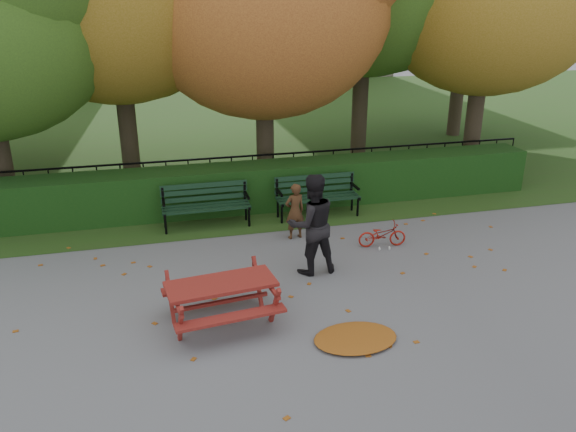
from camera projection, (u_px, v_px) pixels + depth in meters
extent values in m
plane|color=slate|center=(318.00, 304.00, 8.72)|extent=(90.00, 90.00, 0.00)
plane|color=#283E17|center=(210.00, 123.00, 21.37)|extent=(90.00, 90.00, 0.00)
cube|color=black|center=(260.00, 186.00, 12.60)|extent=(13.00, 0.90, 1.00)
cube|color=black|center=(253.00, 193.00, 13.48)|extent=(14.00, 0.04, 0.04)
cube|color=black|center=(252.00, 156.00, 13.15)|extent=(14.00, 0.04, 0.04)
cylinder|color=black|center=(122.00, 186.00, 12.64)|extent=(0.03, 0.03, 1.00)
cylinder|color=black|center=(253.00, 176.00, 13.33)|extent=(0.03, 0.03, 1.00)
cylinder|color=black|center=(371.00, 167.00, 14.02)|extent=(0.03, 0.03, 1.00)
cylinder|color=black|center=(494.00, 158.00, 14.82)|extent=(0.03, 0.03, 1.00)
cylinder|color=#2D231A|center=(0.00, 152.00, 12.22)|extent=(0.44, 0.44, 2.62)
cylinder|color=#2D231A|center=(127.00, 123.00, 13.83)|extent=(0.44, 0.44, 3.15)
cylinder|color=#2D231A|center=(265.00, 130.00, 13.93)|extent=(0.44, 0.44, 2.80)
ellipsoid|color=brown|center=(263.00, 0.00, 12.84)|extent=(6.00, 6.00, 5.40)
cylinder|color=#2D231A|center=(360.00, 102.00, 15.67)|extent=(0.44, 0.44, 3.50)
cylinder|color=#2D231A|center=(474.00, 117.00, 15.03)|extent=(0.44, 0.44, 2.97)
cylinder|color=#2D231A|center=(458.00, 89.00, 19.02)|extent=(0.44, 0.44, 3.15)
cube|color=black|center=(207.00, 210.00, 11.35)|extent=(1.80, 0.12, 0.04)
cube|color=black|center=(206.00, 207.00, 11.51)|extent=(1.80, 0.12, 0.04)
cube|color=black|center=(205.00, 204.00, 11.68)|extent=(1.80, 0.12, 0.04)
cube|color=black|center=(205.00, 198.00, 11.72)|extent=(1.80, 0.05, 0.10)
cube|color=black|center=(204.00, 191.00, 11.66)|extent=(1.80, 0.05, 0.10)
cube|color=black|center=(204.00, 185.00, 11.62)|extent=(1.80, 0.05, 0.10)
cube|color=black|center=(164.00, 212.00, 11.33)|extent=(0.05, 0.55, 0.06)
cube|color=black|center=(163.00, 197.00, 11.49)|extent=(0.05, 0.05, 0.41)
cylinder|color=black|center=(166.00, 224.00, 11.24)|extent=(0.05, 0.05, 0.44)
cylinder|color=black|center=(165.00, 218.00, 11.56)|extent=(0.05, 0.05, 0.44)
cube|color=black|center=(164.00, 202.00, 11.27)|extent=(0.05, 0.45, 0.04)
cube|color=black|center=(247.00, 205.00, 11.72)|extent=(0.05, 0.55, 0.06)
cube|color=black|center=(245.00, 190.00, 11.88)|extent=(0.05, 0.05, 0.41)
cylinder|color=black|center=(249.00, 217.00, 11.63)|extent=(0.05, 0.05, 0.44)
cylinder|color=black|center=(246.00, 211.00, 11.95)|extent=(0.05, 0.05, 0.44)
cube|color=black|center=(247.00, 195.00, 11.66)|extent=(0.05, 0.45, 0.04)
cube|color=black|center=(321.00, 200.00, 11.90)|extent=(1.80, 0.12, 0.04)
cube|color=black|center=(318.00, 198.00, 12.07)|extent=(1.80, 0.12, 0.04)
cube|color=black|center=(316.00, 195.00, 12.23)|extent=(1.80, 0.12, 0.04)
cube|color=black|center=(315.00, 189.00, 12.27)|extent=(1.80, 0.05, 0.10)
cube|color=black|center=(315.00, 182.00, 12.22)|extent=(1.80, 0.05, 0.10)
cube|color=black|center=(315.00, 177.00, 12.17)|extent=(1.80, 0.05, 0.10)
cube|color=black|center=(280.00, 202.00, 11.88)|extent=(0.05, 0.55, 0.06)
cube|color=black|center=(277.00, 188.00, 12.04)|extent=(0.05, 0.05, 0.41)
cylinder|color=black|center=(282.00, 214.00, 11.79)|extent=(0.05, 0.05, 0.44)
cylinder|color=black|center=(278.00, 208.00, 12.11)|extent=(0.05, 0.05, 0.44)
cube|color=black|center=(279.00, 193.00, 11.82)|extent=(0.05, 0.45, 0.04)
cube|color=black|center=(355.00, 195.00, 12.27)|extent=(0.05, 0.55, 0.06)
cube|color=black|center=(351.00, 182.00, 12.43)|extent=(0.05, 0.05, 0.41)
cylinder|color=black|center=(358.00, 207.00, 12.18)|extent=(0.05, 0.05, 0.44)
cylinder|color=black|center=(352.00, 201.00, 12.50)|extent=(0.05, 0.05, 0.44)
cube|color=black|center=(355.00, 186.00, 12.21)|extent=(0.05, 0.45, 0.04)
cube|color=maroon|center=(221.00, 284.00, 8.00)|extent=(1.62, 0.83, 0.05)
cube|color=maroon|center=(231.00, 318.00, 7.65)|extent=(1.57, 0.40, 0.04)
cube|color=maroon|center=(213.00, 284.00, 8.55)|extent=(1.57, 0.40, 0.04)
cube|color=maroon|center=(181.00, 325.00, 7.55)|extent=(0.10, 0.45, 0.76)
cube|color=maroon|center=(170.00, 298.00, 8.22)|extent=(0.10, 0.45, 0.76)
cube|color=maroon|center=(174.00, 297.00, 7.80)|extent=(0.19, 1.16, 0.05)
cube|color=maroon|center=(275.00, 306.00, 8.00)|extent=(0.10, 0.45, 0.76)
cube|color=maroon|center=(258.00, 282.00, 8.67)|extent=(0.10, 0.45, 0.76)
cube|color=maroon|center=(266.00, 280.00, 8.25)|extent=(0.19, 1.16, 0.05)
cube|color=maroon|center=(222.00, 302.00, 8.11)|extent=(1.38, 0.21, 0.05)
ellipsoid|color=brown|center=(355.00, 338.00, 7.79)|extent=(1.38, 1.15, 0.08)
imported|color=#412715|center=(295.00, 211.00, 10.95)|extent=(0.46, 0.35, 1.13)
imported|color=black|center=(312.00, 224.00, 9.47)|extent=(0.91, 0.74, 1.77)
imported|color=maroon|center=(382.00, 235.00, 10.69)|extent=(0.95, 0.43, 0.48)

